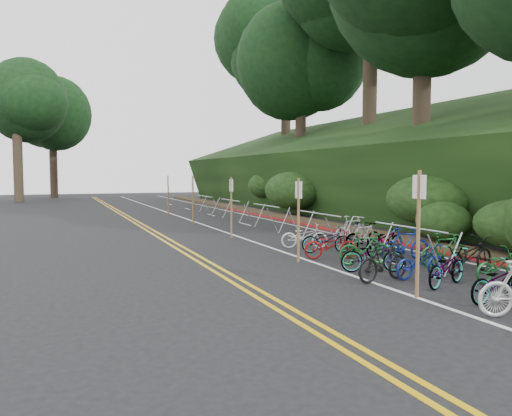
% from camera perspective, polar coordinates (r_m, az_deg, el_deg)
% --- Properties ---
extents(ground, '(120.00, 120.00, 0.00)m').
position_cam_1_polar(ground, '(10.51, 14.51, -10.70)').
color(ground, black).
rests_on(ground, ground).
extents(road_markings, '(7.47, 80.00, 0.01)m').
position_cam_1_polar(road_markings, '(19.62, -1.86, -3.74)').
color(road_markings, gold).
rests_on(road_markings, ground).
extents(red_curb, '(0.25, 28.00, 0.10)m').
position_cam_1_polar(red_curb, '(23.49, 8.18, -2.38)').
color(red_curb, maroon).
rests_on(red_curb, ground).
extents(embankment, '(14.30, 48.14, 9.11)m').
position_cam_1_polar(embankment, '(33.20, 12.92, 3.77)').
color(embankment, black).
rests_on(embankment, ground).
extents(tree_cluster, '(33.59, 54.99, 20.43)m').
position_cam_1_polar(tree_cluster, '(35.54, 5.70, 20.42)').
color(tree_cluster, '#2D2319').
rests_on(tree_cluster, ground).
extents(bike_racks_rest, '(1.14, 23.00, 1.17)m').
position_cam_1_polar(bike_racks_rest, '(23.09, 1.14, -0.45)').
color(bike_racks_rest, '#979AA1').
rests_on(bike_racks_rest, ground).
extents(signpost_near, '(0.08, 0.40, 2.71)m').
position_cam_1_polar(signpost_near, '(11.04, 18.06, -1.92)').
color(signpost_near, brown).
rests_on(signpost_near, ground).
extents(signposts_rest, '(0.08, 18.40, 2.50)m').
position_cam_1_polar(signposts_rest, '(23.16, -5.30, 0.98)').
color(signposts_rest, brown).
rests_on(signposts_rest, ground).
extents(bike_front, '(0.72, 1.68, 0.98)m').
position_cam_1_polar(bike_front, '(12.61, 14.33, -5.96)').
color(bike_front, black).
rests_on(bike_front, ground).
extents(bike_valet, '(3.57, 12.23, 1.10)m').
position_cam_1_polar(bike_valet, '(14.09, 18.71, -5.08)').
color(bike_valet, '#9E9EA3').
rests_on(bike_valet, ground).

